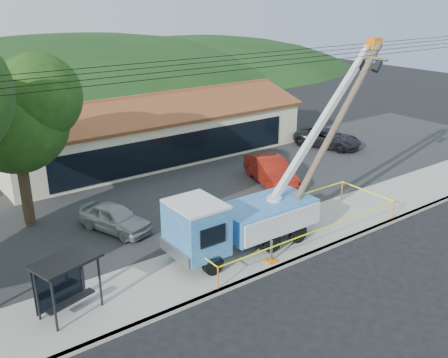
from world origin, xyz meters
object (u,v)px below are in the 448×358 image
Objects in this scene: car_silver at (116,232)px; car_dark at (327,148)px; bus_shelter at (65,273)px; utility_truck at (241,217)px; leaning_pole at (332,133)px; car_red at (270,184)px.

car_silver is 20.03m from car_dark.
car_dark is (24.05, 9.21, -1.81)m from bus_shelter.
bus_shelter is 7.20m from car_silver.
bus_shelter reaches higher than car_silver.
bus_shelter is 25.82m from car_dark.
utility_truck is at bearing -74.11° from car_silver.
utility_truck is at bearing -170.08° from car_dark.
car_dark is at bearing 30.21° from utility_truck.
car_silver is at bearing 147.02° from leaning_pole.
bus_shelter is at bearing -142.55° from car_red.
utility_truck is at bearing -123.61° from car_red.
bus_shelter is at bearing -179.34° from car_dark.
bus_shelter is 16.42m from car_red.
leaning_pole is 11.99m from car_silver.
car_red is 9.44m from car_dark.
car_dark is at bearing 37.31° from car_red.
car_dark is (8.82, 3.36, 0.00)m from car_red.
car_red is (10.85, 0.43, 0.00)m from car_silver.
leaning_pole is at bearing -157.74° from car_dark.
utility_truck is 4.52× the size of bus_shelter.
car_silver is 0.79× the size of car_dark.
leaning_pole is at bearing -5.66° from utility_truck.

